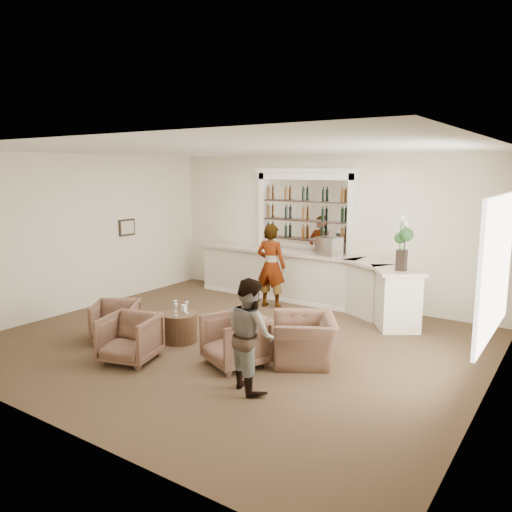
{
  "coord_description": "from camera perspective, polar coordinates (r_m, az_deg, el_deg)",
  "views": [
    {
      "loc": [
        4.95,
        -6.67,
        2.97
      ],
      "look_at": [
        -0.15,
        0.9,
        1.39
      ],
      "focal_mm": 35.0,
      "sensor_mm": 36.0,
      "label": 1
    }
  ],
  "objects": [
    {
      "name": "bar_counter",
      "position": [
        11.2,
        5.95,
        -2.58
      ],
      "size": [
        5.72,
        1.8,
        1.14
      ],
      "color": "white",
      "rests_on": "ground"
    },
    {
      "name": "ground",
      "position": [
        8.83,
        -2.5,
        -9.84
      ],
      "size": [
        8.0,
        8.0,
        0.0
      ],
      "primitive_type": "plane",
      "color": "brown",
      "rests_on": "ground"
    },
    {
      "name": "wine_glass_bar_right",
      "position": [
        10.76,
        8.99,
        0.48
      ],
      "size": [
        0.07,
        0.07,
        0.21
      ],
      "primitive_type": null,
      "color": "white",
      "rests_on": "bar_counter"
    },
    {
      "name": "armchair_far",
      "position": [
        7.95,
        5.55,
        -9.43
      ],
      "size": [
        1.38,
        1.42,
        0.71
      ],
      "primitive_type": "imported",
      "rotation": [
        0.0,
        0.0,
        -1.01
      ],
      "color": "brown",
      "rests_on": "ground"
    },
    {
      "name": "sommelier",
      "position": [
        10.81,
        1.73,
        -1.13
      ],
      "size": [
        0.71,
        0.51,
        1.83
      ],
      "primitive_type": "imported",
      "rotation": [
        0.0,
        0.0,
        3.25
      ],
      "color": "gray",
      "rests_on": "ground"
    },
    {
      "name": "back_bar_alcove",
      "position": [
        11.5,
        5.56,
        5.1
      ],
      "size": [
        2.64,
        0.25,
        3.0
      ],
      "color": "white",
      "rests_on": "ground"
    },
    {
      "name": "napkin_holder",
      "position": [
        8.93,
        -8.22,
        -5.93
      ],
      "size": [
        0.08,
        0.08,
        0.12
      ],
      "primitive_type": "cube",
      "color": "white",
      "rests_on": "cocktail_table"
    },
    {
      "name": "armchair_right",
      "position": [
        7.74,
        -2.36,
        -9.62
      ],
      "size": [
        1.12,
        1.13,
        0.79
      ],
      "primitive_type": "imported",
      "rotation": [
        0.0,
        0.0,
        -0.42
      ],
      "color": "brown",
      "rests_on": "ground"
    },
    {
      "name": "cocktail_table",
      "position": [
        8.91,
        -8.69,
        -8.06
      ],
      "size": [
        0.61,
        0.61,
        0.5
      ],
      "primitive_type": "cylinder",
      "color": "#4F3922",
      "rests_on": "ground"
    },
    {
      "name": "wine_glass_tbl_c",
      "position": [
        8.69,
        -9.14,
        -6.09
      ],
      "size": [
        0.07,
        0.07,
        0.21
      ],
      "primitive_type": null,
      "color": "white",
      "rests_on": "cocktail_table"
    },
    {
      "name": "flower_vase",
      "position": [
        9.48,
        16.4,
        1.8
      ],
      "size": [
        0.27,
        0.27,
        1.01
      ],
      "color": "black",
      "rests_on": "bar_counter"
    },
    {
      "name": "wine_glass_bar_left",
      "position": [
        10.74,
        9.34,
        0.46
      ],
      "size": [
        0.07,
        0.07,
        0.21
      ],
      "primitive_type": null,
      "color": "white",
      "rests_on": "bar_counter"
    },
    {
      "name": "wine_glass_tbl_b",
      "position": [
        8.8,
        -7.91,
        -5.86
      ],
      "size": [
        0.07,
        0.07,
        0.21
      ],
      "primitive_type": null,
      "color": "white",
      "rests_on": "cocktail_table"
    },
    {
      "name": "room_shell",
      "position": [
        8.83,
        0.99,
        5.73
      ],
      "size": [
        8.04,
        7.02,
        3.32
      ],
      "color": "#EEE4C6",
      "rests_on": "ground"
    },
    {
      "name": "armchair_center",
      "position": [
        8.13,
        -14.23,
        -9.11
      ],
      "size": [
        0.99,
        1.0,
        0.74
      ],
      "primitive_type": "imported",
      "rotation": [
        0.0,
        0.0,
        0.28
      ],
      "color": "brown",
      "rests_on": "ground"
    },
    {
      "name": "espresso_machine",
      "position": [
        10.82,
        8.35,
        1.09
      ],
      "size": [
        0.54,
        0.49,
        0.41
      ],
      "primitive_type": "cube",
      "rotation": [
        0.0,
        0.0,
        -0.24
      ],
      "color": "#B6B6BB",
      "rests_on": "bar_counter"
    },
    {
      "name": "armchair_left",
      "position": [
        9.15,
        -15.71,
        -7.18
      ],
      "size": [
        1.06,
        1.06,
        0.7
      ],
      "primitive_type": "imported",
      "rotation": [
        0.0,
        0.0,
        0.62
      ],
      "color": "brown",
      "rests_on": "ground"
    },
    {
      "name": "wine_glass_tbl_a",
      "position": [
        8.91,
        -9.19,
        -5.7
      ],
      "size": [
        0.07,
        0.07,
        0.21
      ],
      "primitive_type": null,
      "color": "white",
      "rests_on": "cocktail_table"
    },
    {
      "name": "guest",
      "position": [
        6.83,
        -0.66,
        -8.92
      ],
      "size": [
        0.94,
        0.88,
        1.55
      ],
      "primitive_type": "imported",
      "rotation": [
        0.0,
        0.0,
        2.63
      ],
      "color": "gray",
      "rests_on": "ground"
    }
  ]
}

